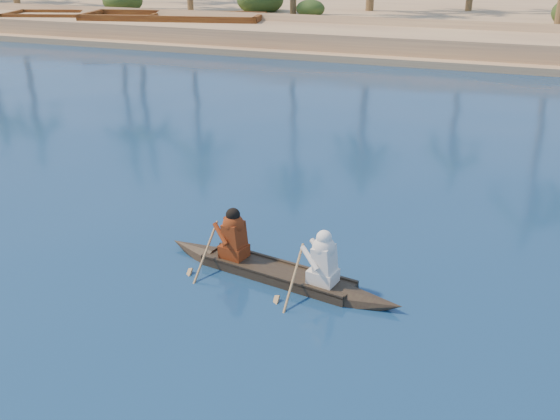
% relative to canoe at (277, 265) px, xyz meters
% --- Properties ---
extents(ground, '(160.00, 160.00, 0.00)m').
position_rel_canoe_xyz_m(ground, '(-6.96, 0.95, -0.27)').
color(ground, '#0C274F').
rests_on(ground, ground).
extents(sandy_embankment, '(150.00, 51.00, 1.50)m').
position_rel_canoe_xyz_m(sandy_embankment, '(-6.96, 47.84, 0.26)').
color(sandy_embankment, '#DEB57D').
rests_on(sandy_embankment, ground).
extents(shrub_cluster, '(100.00, 6.00, 2.40)m').
position_rel_canoe_xyz_m(shrub_cluster, '(-6.96, 32.45, 0.93)').
color(shrub_cluster, '#263B15').
rests_on(shrub_cluster, ground).
extents(canoe, '(5.08, 1.56, 1.39)m').
position_rel_canoe_xyz_m(canoe, '(0.00, 0.00, 0.00)').
color(canoe, '#322B1B').
rests_on(canoe, ground).
extents(barge_left, '(11.16, 6.51, 1.77)m').
position_rel_canoe_xyz_m(barge_left, '(-25.20, 27.95, 0.35)').
color(barge_left, brown).
rests_on(barge_left, ground).
extents(barge_mid, '(12.40, 6.40, 1.97)m').
position_rel_canoe_xyz_m(barge_mid, '(-18.07, 27.95, 0.42)').
color(barge_mid, brown).
rests_on(barge_mid, ground).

